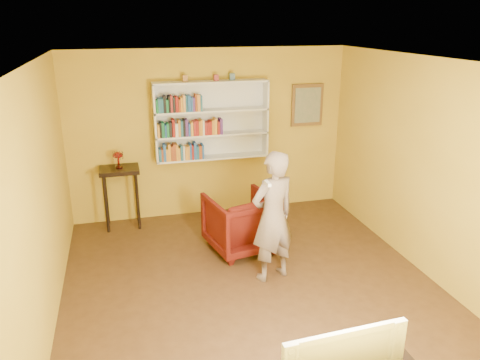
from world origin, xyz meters
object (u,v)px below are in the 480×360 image
object	(u,v)px
ruby_lustre	(118,157)
person	(273,217)
bookshelf	(211,120)
console_table	(120,178)
armchair	(241,222)
television	(337,355)

from	to	relation	value
ruby_lustre	person	world-z (taller)	person
bookshelf	console_table	world-z (taller)	bookshelf
bookshelf	armchair	world-z (taller)	bookshelf
bookshelf	person	world-z (taller)	bookshelf
television	console_table	bearing A→B (deg)	105.04
bookshelf	person	xyz separation A→B (m)	(0.31, -2.22, -0.76)
console_table	armchair	size ratio (longest dim) A/B	1.08
bookshelf	ruby_lustre	xyz separation A→B (m)	(-1.47, -0.16, -0.45)
ruby_lustre	television	distance (m)	4.74
armchair	person	world-z (taller)	person
console_table	armchair	bearing A→B (deg)	-37.18
ruby_lustre	console_table	bearing A→B (deg)	135.00
television	ruby_lustre	bearing A→B (deg)	105.04
armchair	console_table	bearing A→B (deg)	-49.13
ruby_lustre	person	bearing A→B (deg)	-49.23
person	bookshelf	bearing A→B (deg)	-100.43
person	television	size ratio (longest dim) A/B	1.74
armchair	television	size ratio (longest dim) A/B	0.94
person	television	distance (m)	2.46
ruby_lustre	armchair	world-z (taller)	ruby_lustre
ruby_lustre	armchair	distance (m)	2.14
console_table	television	world-z (taller)	television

